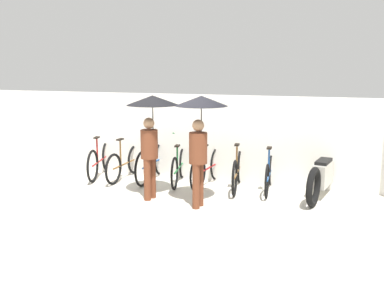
# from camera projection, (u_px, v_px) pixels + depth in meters

# --- Properties ---
(ground_plane) EXTENTS (30.00, 30.00, 0.00)m
(ground_plane) POSITION_uv_depth(u_px,v_px,m) (148.00, 206.00, 7.70)
(ground_plane) COLOR beige
(back_wall) EXTENTS (12.86, 0.12, 1.88)m
(back_wall) POSITION_uv_depth(u_px,v_px,m) (186.00, 137.00, 9.47)
(back_wall) COLOR silver
(back_wall) RESTS_ON ground
(parked_bicycle_0) EXTENTS (0.58, 1.78, 1.10)m
(parked_bicycle_0) POSITION_uv_depth(u_px,v_px,m) (100.00, 160.00, 9.74)
(parked_bicycle_0) COLOR black
(parked_bicycle_0) RESTS_ON ground
(parked_bicycle_1) EXTENTS (0.44, 1.68, 1.01)m
(parked_bicycle_1) POSITION_uv_depth(u_px,v_px,m) (125.00, 163.00, 9.51)
(parked_bicycle_1) COLOR black
(parked_bicycle_1) RESTS_ON ground
(parked_bicycle_2) EXTENTS (0.44, 1.80, 1.01)m
(parked_bicycle_2) POSITION_uv_depth(u_px,v_px,m) (152.00, 162.00, 9.37)
(parked_bicycle_2) COLOR black
(parked_bicycle_2) RESTS_ON ground
(parked_bicycle_3) EXTENTS (0.47, 1.63, 1.02)m
(parked_bicycle_3) POSITION_uv_depth(u_px,v_px,m) (179.00, 167.00, 9.13)
(parked_bicycle_3) COLOR black
(parked_bicycle_3) RESTS_ON ground
(parked_bicycle_4) EXTENTS (0.44, 1.78, 1.08)m
(parked_bicycle_4) POSITION_uv_depth(u_px,v_px,m) (208.00, 167.00, 8.96)
(parked_bicycle_4) COLOR black
(parked_bicycle_4) RESTS_ON ground
(parked_bicycle_5) EXTENTS (0.44, 1.72, 1.11)m
(parked_bicycle_5) POSITION_uv_depth(u_px,v_px,m) (237.00, 171.00, 8.72)
(parked_bicycle_5) COLOR black
(parked_bicycle_5) RESTS_ON ground
(parked_bicycle_6) EXTENTS (0.44, 1.63, 1.08)m
(parked_bicycle_6) POSITION_uv_depth(u_px,v_px,m) (269.00, 173.00, 8.56)
(parked_bicycle_6) COLOR black
(parked_bicycle_6) RESTS_ON ground
(pedestrian_leading) EXTENTS (0.97, 0.97, 1.95)m
(pedestrian_leading) POSITION_uv_depth(u_px,v_px,m) (151.00, 118.00, 7.91)
(pedestrian_leading) COLOR brown
(pedestrian_leading) RESTS_ON ground
(pedestrian_center) EXTENTS (0.93, 0.93, 1.98)m
(pedestrian_center) POSITION_uv_depth(u_px,v_px,m) (200.00, 122.00, 7.45)
(pedestrian_center) COLOR brown
(pedestrian_center) RESTS_ON ground
(motorcycle) EXTENTS (0.69, 2.12, 0.93)m
(motorcycle) POSITION_uv_depth(u_px,v_px,m) (323.00, 176.00, 8.19)
(motorcycle) COLOR black
(motorcycle) RESTS_ON ground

